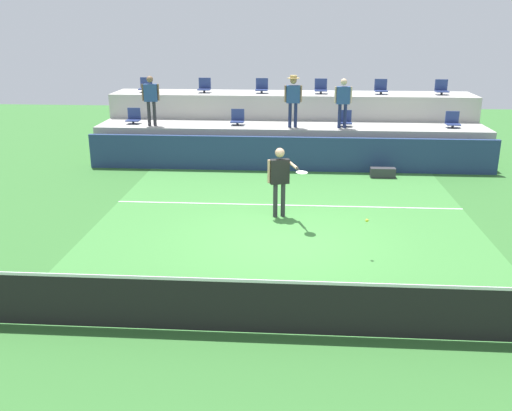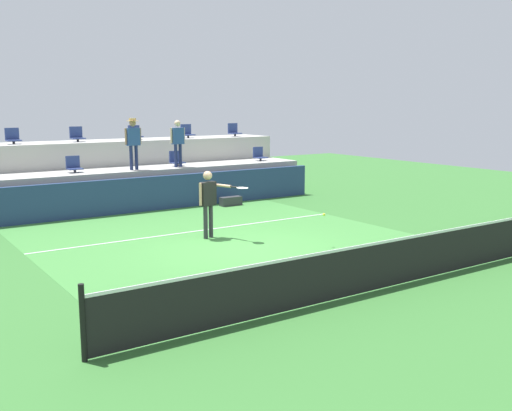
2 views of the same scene
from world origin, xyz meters
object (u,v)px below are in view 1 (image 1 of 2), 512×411
(stadium_chair_lower_left, at_px, (238,118))
(stadium_chair_upper_far_right, at_px, (442,88))
(stadium_chair_lower_far_right, at_px, (453,121))
(stadium_chair_upper_far_left, at_px, (146,86))
(stadium_chair_upper_left, at_px, (204,86))
(tennis_player, at_px, (280,175))
(spectator_leaning_on_rail, at_px, (151,96))
(equipment_bag, at_px, (383,173))
(stadium_chair_lower_far_left, at_px, (134,117))
(stadium_chair_lower_right, at_px, (345,120))
(spectator_with_hat, at_px, (293,96))
(stadium_chair_upper_mid_right, at_px, (321,87))
(stadium_chair_upper_right, at_px, (381,88))
(stadium_chair_upper_mid_left, at_px, (262,87))
(spectator_in_grey, at_px, (343,99))
(tennis_ball, at_px, (367,220))

(stadium_chair_lower_left, distance_m, stadium_chair_upper_far_right, 7.36)
(stadium_chair_lower_far_right, distance_m, stadium_chair_upper_far_left, 10.85)
(stadium_chair_upper_left, bearing_deg, tennis_player, -68.34)
(spectator_leaning_on_rail, height_order, equipment_bag, spectator_leaning_on_rail)
(stadium_chair_lower_far_left, xyz_separation_m, stadium_chair_upper_left, (2.18, 1.80, 0.85))
(stadium_chair_lower_right, height_order, spectator_leaning_on_rail, spectator_leaning_on_rail)
(stadium_chair_upper_far_right, height_order, spectator_with_hat, spectator_with_hat)
(stadium_chair_upper_mid_right, xyz_separation_m, spectator_with_hat, (-0.98, -2.18, -0.04))
(stadium_chair_upper_right, bearing_deg, spectator_with_hat, -144.90)
(stadium_chair_lower_right, xyz_separation_m, stadium_chair_upper_left, (-4.98, 1.80, 0.85))
(spectator_leaning_on_rail, xyz_separation_m, spectator_with_hat, (4.69, 0.00, 0.05))
(stadium_chair_lower_right, xyz_separation_m, stadium_chair_upper_far_right, (3.50, 1.80, 0.85))
(stadium_chair_upper_mid_right, bearing_deg, spectator_leaning_on_rail, -158.91)
(stadium_chair_upper_far_left, height_order, stadium_chair_upper_right, same)
(stadium_chair_upper_mid_left, height_order, spectator_with_hat, spectator_with_hat)
(tennis_player, xyz_separation_m, equipment_bag, (3.05, 3.91, -0.91))
(stadium_chair_lower_left, xyz_separation_m, stadium_chair_upper_far_right, (7.09, 1.80, 0.85))
(stadium_chair_lower_right, xyz_separation_m, stadium_chair_lower_far_right, (3.51, 0.00, 0.00))
(stadium_chair_upper_right, bearing_deg, stadium_chair_upper_far_right, 0.00)
(stadium_chair_upper_left, relative_size, spectator_in_grey, 0.33)
(stadium_chair_lower_far_left, bearing_deg, spectator_leaning_on_rail, -27.51)
(stadium_chair_lower_far_right, height_order, stadium_chair_upper_right, stadium_chair_upper_right)
(stadium_chair_upper_right, distance_m, spectator_leaning_on_rail, 8.10)
(stadium_chair_lower_far_right, height_order, stadium_chair_upper_far_left, stadium_chair_upper_far_left)
(stadium_chair_upper_left, bearing_deg, stadium_chair_lower_right, -19.88)
(stadium_chair_lower_right, height_order, stadium_chair_upper_mid_left, stadium_chair_upper_mid_left)
(stadium_chair_upper_far_left, distance_m, spectator_with_hat, 5.84)
(stadium_chair_upper_far_right, distance_m, tennis_ball, 10.65)
(stadium_chair_lower_far_left, bearing_deg, stadium_chair_upper_far_left, 89.70)
(spectator_in_grey, bearing_deg, equipment_bag, -50.70)
(stadium_chair_upper_far_right, bearing_deg, stadium_chair_upper_left, 180.00)
(stadium_chair_lower_left, bearing_deg, stadium_chair_upper_mid_left, 68.55)
(spectator_in_grey, relative_size, equipment_bag, 2.10)
(stadium_chair_lower_far_right, distance_m, tennis_ball, 8.91)
(stadium_chair_lower_right, distance_m, stadium_chair_upper_mid_right, 2.13)
(stadium_chair_upper_far_left, bearing_deg, spectator_in_grey, -17.27)
(spectator_with_hat, distance_m, equipment_bag, 3.81)
(stadium_chair_lower_far_left, bearing_deg, stadium_chair_upper_left, 39.54)
(stadium_chair_lower_left, xyz_separation_m, spectator_in_grey, (3.47, -0.38, 0.73))
(stadium_chair_upper_far_left, distance_m, stadium_chair_upper_right, 8.52)
(spectator_with_hat, bearing_deg, tennis_player, -92.57)
(stadium_chair_lower_far_right, bearing_deg, spectator_with_hat, -175.82)
(stadium_chair_upper_left, height_order, stadium_chair_upper_mid_right, same)
(stadium_chair_upper_far_left, relative_size, tennis_player, 0.30)
(stadium_chair_upper_far_left, distance_m, tennis_ball, 12.21)
(stadium_chair_lower_left, height_order, stadium_chair_upper_mid_left, stadium_chair_upper_mid_left)
(stadium_chair_lower_far_left, relative_size, stadium_chair_lower_far_right, 1.00)
(stadium_chair_upper_right, distance_m, spectator_with_hat, 3.80)
(stadium_chair_lower_left, xyz_separation_m, spectator_leaning_on_rail, (-2.83, -0.38, 0.76))
(stadium_chair_lower_right, relative_size, tennis_ball, 7.65)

